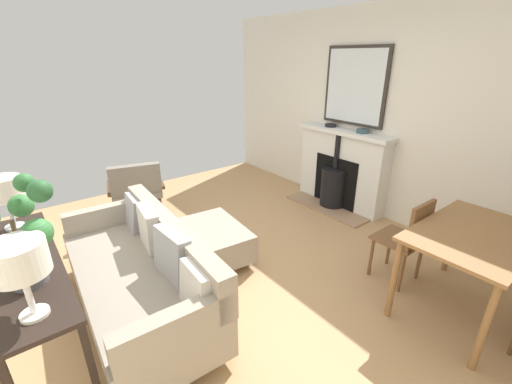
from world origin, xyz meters
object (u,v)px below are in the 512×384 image
Objects in this scene: table_lamp_near_end at (4,190)px; potted_plant at (9,229)px; console_table at (27,274)px; mantel_bowl_near at (331,125)px; table_lamp_far_end at (18,261)px; sofa at (142,273)px; book_stack at (19,246)px; mantel_bowl_far at (362,131)px; fireplace at (340,173)px; ottoman at (213,240)px; dining_table at (474,244)px; armchair_accent at (136,188)px; dining_chair_near_fireplace at (408,236)px.

potted_plant is at bearing 89.66° from table_lamp_near_end.
mantel_bowl_near is at bearing -170.39° from console_table.
table_lamp_far_end is at bearing 90.00° from table_lamp_near_end.
book_stack is (0.74, -0.20, 0.45)m from sofa.
mantel_bowl_far is at bearing -173.63° from potted_plant.
fireplace is 1.62× the size of ottoman.
dining_table is at bearing 122.21° from ottoman.
fireplace is 3.05m from sofa.
mantel_bowl_near is 1.03× the size of mantel_bowl_far.
mantel_bowl_near reaches higher than book_stack.
book_stack is (3.81, -0.08, -0.33)m from mantel_bowl_far.
table_lamp_near_end reaches higher than dining_table.
book_stack is (-0.00, 0.41, -0.29)m from table_lamp_near_end.
potted_plant is 0.62m from book_stack.
armchair_accent is at bearing -108.37° from sofa.
ottoman is 1.03× the size of dining_chair_near_fireplace.
table_lamp_near_end is 0.49× the size of dining_chair_near_fireplace.
book_stack is 3.15m from dining_chair_near_fireplace.
book_stack is (3.77, 0.18, 0.31)m from fireplace.
mantel_bowl_far is at bearing 90.00° from mantel_bowl_near.
mantel_bowl_near is at bearing -168.07° from sofa.
table_lamp_far_end reaches higher than mantel_bowl_far.
potted_plant is 2.27× the size of book_stack.
armchair_accent is 1.77m from table_lamp_near_end.
ottoman is at bearing -177.17° from book_stack.
ottoman is at bearing 9.37° from mantel_bowl_near.
book_stack is at bearing -90.01° from table_lamp_far_end.
ottoman is 1.42m from armchair_accent.
potted_plant is (3.82, 0.43, 0.03)m from mantel_bowl_far.
table_lamp_far_end is at bearing 18.23° from mantel_bowl_near.
mantel_bowl_near reaches higher than dining_chair_near_fireplace.
sofa is 4.66× the size of table_lamp_near_end.
book_stack is at bearing 2.68° from fireplace.
table_lamp_far_end reaches higher than fireplace.
table_lamp_far_end reaches higher than console_table.
sofa is 0.89m from book_stack.
console_table is 1.90× the size of dining_chair_near_fireplace.
book_stack reaches higher than dining_table.
sofa reaches higher than dining_table.
dining_table is at bearing 141.10° from sofa.
ottoman is (2.18, 0.10, -0.27)m from fireplace.
table_lamp_far_end is 0.31m from potted_plant.
potted_plant is at bearing 88.99° from console_table.
book_stack is (1.59, 0.08, 0.57)m from ottoman.
console_table is 5.62× the size of book_stack.
dining_chair_near_fireplace is (-1.53, 2.82, 0.03)m from armchair_accent.
dining_chair_near_fireplace is (0.99, 1.29, -0.63)m from mantel_bowl_far.
fireplace is 3.27× the size of table_lamp_far_end.
table_lamp_far_end is at bearing 90.00° from console_table.
dining_chair_near_fireplace is at bearing -89.95° from dining_table.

